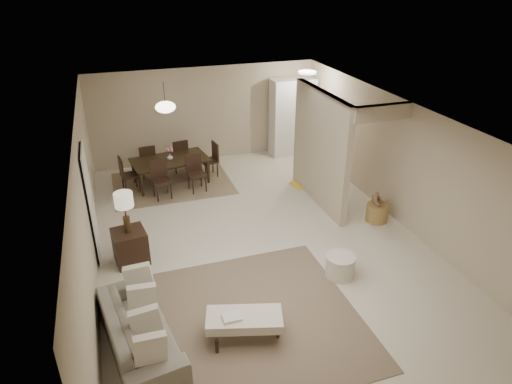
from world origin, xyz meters
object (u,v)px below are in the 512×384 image
object	(u,v)px
ottoman_bench	(244,320)
wicker_basket	(377,213)
sofa	(139,329)
round_pouf	(340,266)
dining_table	(171,172)
pantry_cabinet	(292,117)
side_table	(130,246)

from	to	relation	value
ottoman_bench	wicker_basket	distance (m)	4.28
sofa	round_pouf	distance (m)	3.45
dining_table	pantry_cabinet	bearing A→B (deg)	7.35
side_table	wicker_basket	size ratio (longest dim) A/B	1.37
sofa	wicker_basket	distance (m)	5.42
sofa	round_pouf	bearing A→B (deg)	-89.81
ottoman_bench	dining_table	bearing A→B (deg)	107.94
wicker_basket	dining_table	distance (m)	4.92
pantry_cabinet	round_pouf	bearing A→B (deg)	-103.94
sofa	dining_table	bearing A→B (deg)	-22.69
pantry_cabinet	wicker_basket	world-z (taller)	pantry_cabinet
round_pouf	dining_table	bearing A→B (deg)	115.04
pantry_cabinet	ottoman_bench	distance (m)	7.33
wicker_basket	side_table	bearing A→B (deg)	178.61
ottoman_bench	round_pouf	xyz separation A→B (m)	(1.97, 0.86, -0.11)
sofa	round_pouf	xyz separation A→B (m)	(3.41, 0.56, -0.10)
dining_table	wicker_basket	bearing A→B (deg)	-48.21
side_table	sofa	bearing A→B (deg)	-91.34
ottoman_bench	side_table	world-z (taller)	side_table
side_table	wicker_basket	xyz separation A→B (m)	(4.98, -0.12, -0.12)
ottoman_bench	wicker_basket	world-z (taller)	ottoman_bench
sofa	pantry_cabinet	bearing A→B (deg)	-46.98
sofa	ottoman_bench	xyz separation A→B (m)	(1.43, -0.30, 0.01)
sofa	side_table	xyz separation A→B (m)	(0.05, 2.14, 0.01)
sofa	wicker_basket	size ratio (longest dim) A/B	4.59
wicker_basket	pantry_cabinet	bearing A→B (deg)	93.13
pantry_cabinet	wicker_basket	size ratio (longest dim) A/B	4.68
side_table	round_pouf	bearing A→B (deg)	-25.24
pantry_cabinet	side_table	xyz separation A→B (m)	(-4.75, -4.03, -0.74)
side_table	dining_table	distance (m)	3.26
round_pouf	sofa	bearing A→B (deg)	-170.72
round_pouf	dining_table	xyz separation A→B (m)	(-2.16, 4.61, 0.12)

